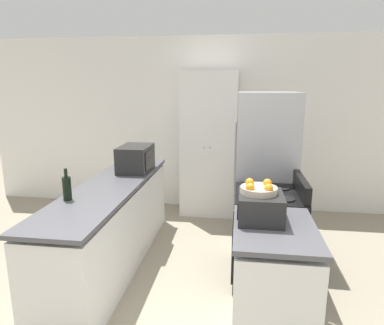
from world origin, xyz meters
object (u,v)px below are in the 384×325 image
microwave (136,158)px  toaster_oven (260,207)px  fruit_bowl (259,189)px  pantry_cabinet (209,144)px  wine_bottle (67,188)px  refrigerator (265,172)px  stove (267,236)px

microwave → toaster_oven: (1.38, -1.34, -0.05)m
toaster_oven → fruit_bowl: (-0.02, 0.01, 0.14)m
pantry_cabinet → wine_bottle: size_ratio=7.24×
refrigerator → wine_bottle: (-1.81, -1.22, 0.10)m
refrigerator → toaster_oven: 1.46m
microwave → refrigerator: bearing=4.3°
toaster_oven → fruit_bowl: 0.14m
wine_bottle → pantry_cabinet: bearing=64.2°
toaster_oven → fruit_bowl: fruit_bowl is taller
microwave → toaster_oven: size_ratio=1.33×
pantry_cabinet → microwave: bearing=-125.2°
microwave → fruit_bowl: 1.91m
microwave → wine_bottle: 1.15m
stove → microwave: microwave is taller
wine_bottle → stove: bearing=14.0°
pantry_cabinet → toaster_oven: 2.51m
refrigerator → microwave: size_ratio=3.62×
pantry_cabinet → fruit_bowl: bearing=-76.2°
fruit_bowl → wine_bottle: bearing=172.5°
pantry_cabinet → refrigerator: bearing=-52.6°
wine_bottle → fruit_bowl: 1.68m
microwave → stove: bearing=-23.6°
pantry_cabinet → refrigerator: 1.24m
wine_bottle → fruit_bowl: size_ratio=1.05×
toaster_oven → fruit_bowl: size_ratio=1.38×
pantry_cabinet → refrigerator: size_ratio=1.15×
pantry_cabinet → microwave: size_ratio=4.15×
stove → fruit_bowl: (-0.14, -0.67, 0.68)m
pantry_cabinet → microwave: (-0.77, -1.09, 0.00)m
pantry_cabinet → fruit_bowl: (0.59, -2.42, 0.09)m
refrigerator → microwave: refrigerator is taller
refrigerator → fruit_bowl: 1.47m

